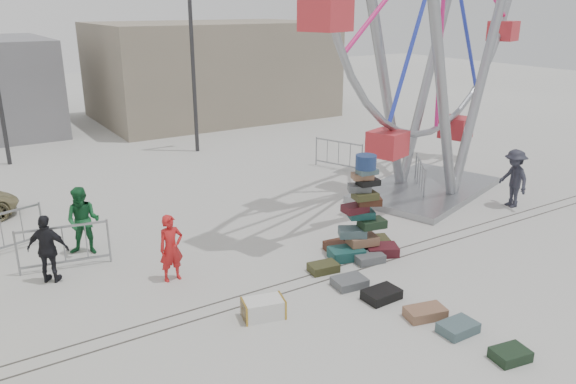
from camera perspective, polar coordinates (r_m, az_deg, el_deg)
ground at (r=12.03m, az=2.76°, el=-10.91°), size 90.00×90.00×0.00m
track_line_near at (r=12.46m, az=1.16°, el=-9.76°), size 40.00×0.04×0.01m
track_line_far at (r=12.75m, az=0.16°, el=-9.04°), size 40.00×0.04×0.01m
building_right at (r=31.57m, az=-7.80°, el=12.21°), size 12.00×8.00×5.00m
lamp_post_right at (r=23.45m, az=-9.53°, el=14.83°), size 1.41×0.25×8.00m
suitcase_tower at (r=13.93m, az=7.51°, el=-3.52°), size 1.96×1.63×2.54m
steamer_trunk at (r=11.35m, az=-2.52°, el=-11.73°), size 0.91×0.66×0.38m
row_case_0 at (r=13.17m, az=3.62°, el=-7.66°), size 0.73×0.53×0.20m
row_case_1 at (r=12.59m, az=6.27°, el=-9.08°), size 0.77×0.62×0.19m
row_case_2 at (r=12.16m, az=9.48°, el=-10.23°), size 0.79×0.54×0.21m
row_case_3 at (r=11.69m, az=13.77°, el=-11.82°), size 0.88×0.63×0.21m
row_case_4 at (r=11.38m, az=16.89°, el=-13.05°), size 0.73×0.51×0.20m
row_case_5 at (r=10.91m, az=21.65°, el=-15.10°), size 0.71×0.56×0.20m
barricade_dummy_b at (r=15.53m, az=-27.05°, el=-3.77°), size 1.95×0.65×1.10m
barricade_dummy_c at (r=14.09m, az=-21.80°, el=-5.22°), size 1.98×0.47×1.10m
barricade_wheel_front at (r=18.80m, az=13.24°, el=1.49°), size 1.29×1.65×1.10m
barricade_wheel_back at (r=21.11m, az=5.15°, el=3.78°), size 0.82×1.90×1.10m
pedestrian_red at (r=12.77m, az=-11.79°, el=-5.59°), size 0.58×0.39×1.54m
pedestrian_green at (r=14.65m, az=-20.09°, el=-2.79°), size 1.05×0.99×1.72m
pedestrian_black at (r=13.49m, az=-23.19°, el=-5.35°), size 0.98×0.84×1.58m
pedestrian_grey at (r=18.32m, az=21.95°, el=1.30°), size 0.96×1.30×1.79m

